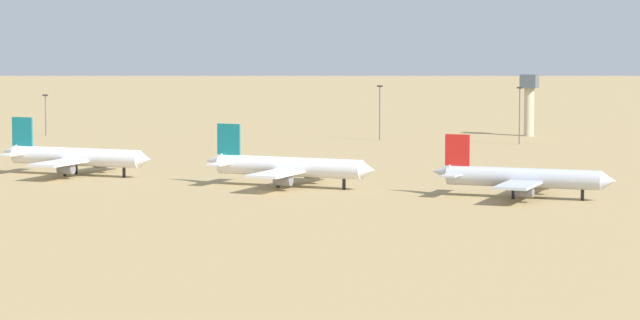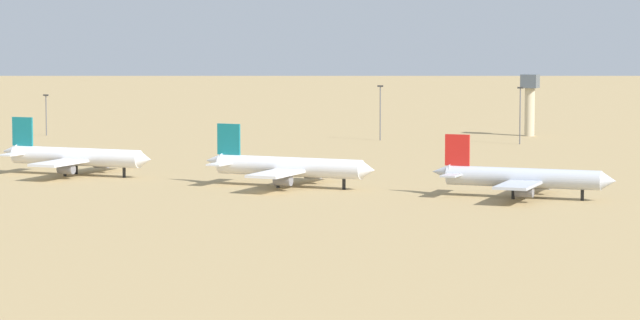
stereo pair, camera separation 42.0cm
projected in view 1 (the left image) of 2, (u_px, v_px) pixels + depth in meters
The scene contains 9 objects.
ground at pixel (265, 192), 342.68m from camera, with size 4000.00×4000.00×0.00m, color tan.
ridge_far_west at pixel (206, 16), 1410.89m from camera, with size 302.72×286.33×76.74m, color gray.
parked_jet_teal_2 at pixel (75, 157), 377.94m from camera, with size 41.59×34.80×13.78m.
parked_jet_teal_3 at pixel (288, 167), 352.55m from camera, with size 42.06×35.27×13.91m.
parked_jet_red_4 at pixel (522, 178), 331.10m from camera, with size 39.81×33.34×13.18m.
control_tower at pixel (529, 99), 500.69m from camera, with size 5.20×5.20×19.83m.
light_pole_west at pixel (380, 109), 483.52m from camera, with size 1.80×0.50×17.09m.
light_pole_mid at pixel (520, 112), 468.88m from camera, with size 1.80×0.50×17.26m.
light_pole_east at pixel (46, 111), 503.15m from camera, with size 1.80×0.50×13.27m.
Camera 1 is at (137.66, -311.74, 38.67)m, focal length 87.78 mm.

